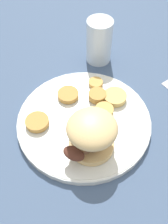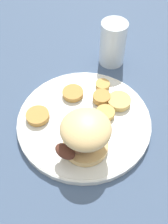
% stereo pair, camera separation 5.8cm
% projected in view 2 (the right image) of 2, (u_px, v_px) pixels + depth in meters
% --- Properties ---
extents(ground_plane, '(4.00, 4.00, 0.00)m').
position_uv_depth(ground_plane, '(84.00, 123.00, 0.61)').
color(ground_plane, '#3D5170').
extents(dinner_plate, '(0.31, 0.31, 0.02)m').
position_uv_depth(dinner_plate, '(84.00, 121.00, 0.60)').
color(dinner_plate, silver).
rests_on(dinner_plate, ground_plane).
extents(sandwich, '(0.11, 0.12, 0.09)m').
position_uv_depth(sandwich, '(85.00, 134.00, 0.51)').
color(sandwich, tan).
rests_on(sandwich, dinner_plate).
extents(potato_round_0, '(0.05, 0.05, 0.01)m').
position_uv_depth(potato_round_0, '(73.00, 93.00, 0.64)').
color(potato_round_0, '#BC8942').
rests_on(potato_round_0, dinner_plate).
extents(potato_round_1, '(0.06, 0.06, 0.01)m').
position_uv_depth(potato_round_1, '(119.00, 101.00, 0.62)').
color(potato_round_1, '#DBB766').
rests_on(potato_round_1, dinner_plate).
extents(potato_round_2, '(0.04, 0.04, 0.01)m').
position_uv_depth(potato_round_2, '(103.00, 85.00, 0.66)').
color(potato_round_2, tan).
rests_on(potato_round_2, dinner_plate).
extents(potato_round_3, '(0.04, 0.04, 0.02)m').
position_uv_depth(potato_round_3, '(101.00, 97.00, 0.62)').
color(potato_round_3, '#BC8942').
rests_on(potato_round_3, dinner_plate).
extents(potato_round_4, '(0.04, 0.04, 0.01)m').
position_uv_depth(potato_round_4, '(105.00, 113.00, 0.60)').
color(potato_round_4, tan).
rests_on(potato_round_4, dinner_plate).
extents(potato_round_5, '(0.05, 0.05, 0.01)m').
position_uv_depth(potato_round_5, '(37.00, 117.00, 0.59)').
color(potato_round_5, '#BC8942').
rests_on(potato_round_5, dinner_plate).
extents(drinking_glass, '(0.07, 0.07, 0.12)m').
position_uv_depth(drinking_glass, '(113.00, 43.00, 0.69)').
color(drinking_glass, silver).
rests_on(drinking_glass, ground_plane).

